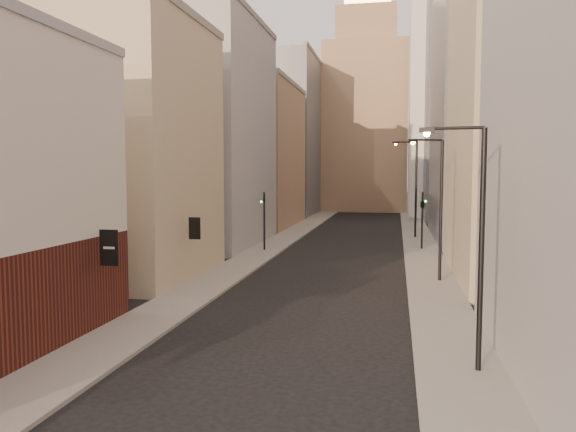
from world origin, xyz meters
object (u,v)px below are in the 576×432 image
object	(u,v)px
traffic_light_left	(264,209)
traffic_light_right	(422,207)
streetlamp_far	(414,183)
streetlamp_near	(475,234)
white_tower	(438,89)
clock_tower	(366,108)
streetlamp_mid	(438,201)

from	to	relation	value
traffic_light_left	traffic_light_right	xyz separation A→B (m)	(13.03, 3.29, 0.14)
streetlamp_far	traffic_light_right	size ratio (longest dim) A/B	1.94
streetlamp_near	traffic_light_right	distance (m)	29.76
streetlamp_near	streetlamp_far	world-z (taller)	streetlamp_far
white_tower	traffic_light_right	world-z (taller)	white_tower
white_tower	streetlamp_near	size ratio (longest dim) A/B	5.06
clock_tower	traffic_light_left	xyz separation A→B (m)	(-5.52, -53.58, -14.04)
clock_tower	streetlamp_near	xyz separation A→B (m)	(7.85, -80.04, -12.95)
streetlamp_near	traffic_light_left	bearing A→B (deg)	121.47
traffic_light_right	streetlamp_far	bearing A→B (deg)	-95.15
clock_tower	streetlamp_far	world-z (taller)	clock_tower
streetlamp_mid	traffic_light_left	distance (m)	17.22
clock_tower	traffic_light_left	size ratio (longest dim) A/B	8.98
clock_tower	traffic_light_right	world-z (taller)	clock_tower
streetlamp_near	traffic_light_left	world-z (taller)	streetlamp_near
white_tower	streetlamp_near	xyz separation A→B (m)	(-3.15, -66.04, -13.92)
streetlamp_mid	streetlamp_far	bearing A→B (deg)	67.46
streetlamp_mid	traffic_light_right	xyz separation A→B (m)	(-0.25, 14.16, -1.20)
streetlamp_mid	streetlamp_near	bearing A→B (deg)	-114.08
streetlamp_far	traffic_light_left	world-z (taller)	streetlamp_far
streetlamp_mid	streetlamp_far	size ratio (longest dim) A/B	0.89
clock_tower	streetlamp_far	distance (m)	43.95
white_tower	streetlamp_far	xyz separation A→B (m)	(-4.00, -27.67, -13.07)
white_tower	streetlamp_mid	distance (m)	52.37
streetlamp_mid	traffic_light_left	size ratio (longest dim) A/B	1.73
streetlamp_mid	traffic_light_right	distance (m)	14.21
streetlamp_far	traffic_light_right	bearing A→B (deg)	-101.48
streetlamp_far	streetlamp_mid	bearing A→B (deg)	-102.94
streetlamp_mid	clock_tower	bearing A→B (deg)	72.42
traffic_light_left	streetlamp_near	bearing A→B (deg)	92.15
streetlamp_near	streetlamp_mid	xyz separation A→B (m)	(-0.10, 15.58, 0.25)
streetlamp_far	streetlamp_near	bearing A→B (deg)	-103.57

